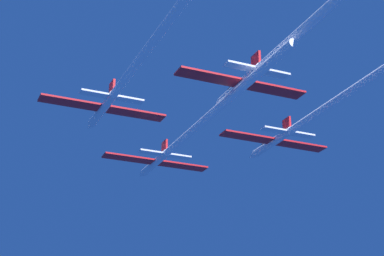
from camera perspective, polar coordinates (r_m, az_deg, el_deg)
The scene contains 4 objects.
jet_lead at distance 93.49m, azimuth -0.44°, elevation -0.63°, with size 17.53×50.07×2.90m.
jet_left_wing at distance 77.25m, azimuth -4.97°, elevation 5.59°, with size 17.53×52.04×2.90m.
jet_right_wing at distance 89.40m, azimuth 11.25°, elevation 1.48°, with size 17.53×48.99×2.90m.
jet_slot at distance 71.31m, azimuth 9.58°, elevation 8.41°, with size 17.53×52.11×2.90m.
Camera 1 is at (-34.37, -92.67, -35.37)m, focal length 60.44 mm.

